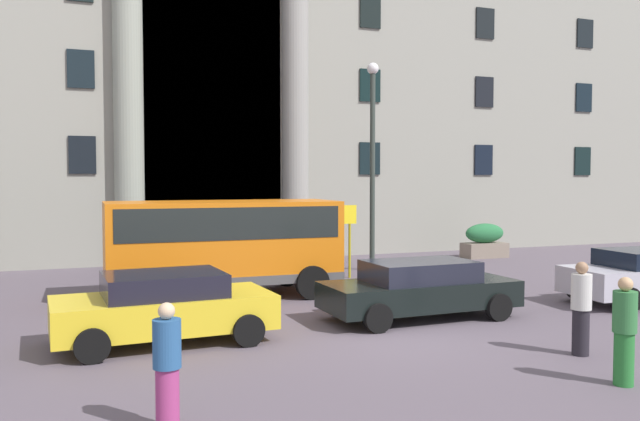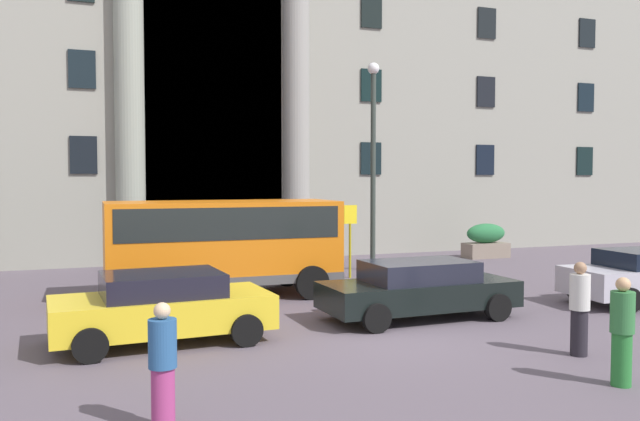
# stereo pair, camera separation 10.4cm
# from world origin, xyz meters

# --- Properties ---
(ground_plane) EXTENTS (80.00, 64.00, 0.12)m
(ground_plane) POSITION_xyz_m (0.00, 0.00, -0.06)
(ground_plane) COLOR #584D58
(office_building_facade) EXTENTS (42.46, 9.78, 18.41)m
(office_building_facade) POSITION_xyz_m (-0.00, 17.47, 9.20)
(office_building_facade) COLOR gray
(office_building_facade) RESTS_ON ground_plane
(orange_minibus) EXTENTS (6.16, 2.74, 2.59)m
(orange_minibus) POSITION_xyz_m (-2.25, 5.50, 1.56)
(orange_minibus) COLOR orange
(orange_minibus) RESTS_ON ground_plane
(bus_stop_sign) EXTENTS (0.44, 0.08, 2.35)m
(bus_stop_sign) POSITION_xyz_m (2.29, 7.36, 1.47)
(bus_stop_sign) COLOR #9E9316
(bus_stop_sign) RESTS_ON ground_plane
(hedge_planter_entrance_right) EXTENTS (1.74, 0.73, 1.39)m
(hedge_planter_entrance_right) POSITION_xyz_m (-1.21, 10.80, 0.67)
(hedge_planter_entrance_right) COLOR slate
(hedge_planter_entrance_right) RESTS_ON ground_plane
(hedge_planter_entrance_left) EXTENTS (1.82, 0.84, 1.39)m
(hedge_planter_entrance_left) POSITION_xyz_m (9.58, 10.35, 0.67)
(hedge_planter_entrance_left) COLOR gray
(hedge_planter_entrance_left) RESTS_ON ground_plane
(parked_sedan_far) EXTENTS (4.50, 2.04, 1.33)m
(parked_sedan_far) POSITION_xyz_m (1.33, 1.18, 0.69)
(parked_sedan_far) COLOR black
(parked_sedan_far) RESTS_ON ground_plane
(parked_hatchback_near) EXTENTS (4.24, 2.27, 1.37)m
(parked_hatchback_near) POSITION_xyz_m (-4.43, 1.03, 0.71)
(parked_hatchback_near) COLOR gold
(parked_hatchback_near) RESTS_ON ground_plane
(motorcycle_far_end) EXTENTS (2.09, 0.56, 0.89)m
(motorcycle_far_end) POSITION_xyz_m (-4.59, 3.28, 0.46)
(motorcycle_far_end) COLOR black
(motorcycle_far_end) RESTS_ON ground_plane
(pedestrian_man_crossing) EXTENTS (0.36, 0.36, 1.64)m
(pedestrian_man_crossing) POSITION_xyz_m (-4.99, -3.49, 0.82)
(pedestrian_man_crossing) COLOR #9E3672
(pedestrian_man_crossing) RESTS_ON ground_plane
(pedestrian_woman_dark_dress) EXTENTS (0.36, 0.36, 1.69)m
(pedestrian_woman_dark_dress) POSITION_xyz_m (1.85, -4.20, 0.85)
(pedestrian_woman_dark_dress) COLOR #25712F
(pedestrian_woman_dark_dress) RESTS_ON ground_plane
(pedestrian_woman_with_bag) EXTENTS (0.36, 0.36, 1.70)m
(pedestrian_woman_with_bag) POSITION_xyz_m (2.50, -2.60, 0.86)
(pedestrian_woman_with_bag) COLOR black
(pedestrian_woman_with_bag) RESTS_ON ground_plane
(lamppost_plaza_centre) EXTENTS (0.40, 0.40, 7.19)m
(lamppost_plaza_centre) POSITION_xyz_m (3.70, 8.62, 4.21)
(lamppost_plaza_centre) COLOR #313A34
(lamppost_plaza_centre) RESTS_ON ground_plane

